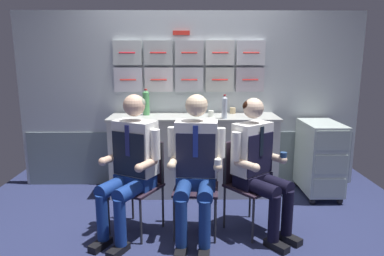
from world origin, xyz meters
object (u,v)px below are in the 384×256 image
folding_chair_center (197,176)px  crew_member_left (130,160)px  paper_cup_blue (233,110)px  water_bottle_blue_cap (195,105)px  crew_member_center (196,161)px  service_trolley (320,157)px  folding_chair_right (245,175)px  folding_chair_left (141,176)px  crew_member_right (259,161)px

folding_chair_center → crew_member_left: bearing=-169.2°
paper_cup_blue → crew_member_left: bearing=-131.6°
water_bottle_blue_cap → crew_member_center: bearing=-91.0°
service_trolley → folding_chair_right: (-1.00, -0.76, 0.05)m
folding_chair_left → crew_member_center: bearing=-19.8°
crew_member_center → folding_chair_right: crew_member_center is taller
folding_chair_right → water_bottle_blue_cap: (-0.45, 1.04, 0.53)m
service_trolley → water_bottle_blue_cap: (-1.45, 0.28, 0.58)m
crew_member_left → folding_chair_right: 1.08m
water_bottle_blue_cap → paper_cup_blue: 0.46m
folding_chair_right → crew_member_right: bearing=-52.0°
water_bottle_blue_cap → folding_chair_center: bearing=-90.4°
folding_chair_left → crew_member_center: (0.51, -0.18, 0.20)m
crew_member_left → crew_member_right: size_ratio=1.03×
folding_chair_left → crew_member_right: bearing=-6.3°
folding_chair_center → crew_member_right: bearing=-9.5°
crew_member_center → water_bottle_blue_cap: crew_member_center is taller
folding_chair_right → water_bottle_blue_cap: water_bottle_blue_cap is taller
folding_chair_left → folding_chair_right: (0.98, 0.01, 0.00)m
folding_chair_left → folding_chair_center: bearing=-2.8°
folding_chair_center → water_bottle_blue_cap: (0.01, 1.07, 0.53)m
folding_chair_right → paper_cup_blue: 1.14m
folding_chair_center → folding_chair_left: bearing=177.2°
folding_chair_left → service_trolley: bearing=21.2°
crew_member_right → paper_cup_blue: size_ratio=17.63×
water_bottle_blue_cap → paper_cup_blue: bearing=1.1°
service_trolley → crew_member_left: crew_member_left is taller
crew_member_left → crew_member_center: crew_member_center is taller
paper_cup_blue → folding_chair_center: bearing=-113.2°
service_trolley → crew_member_right: 1.28m
service_trolley → water_bottle_blue_cap: size_ratio=3.71×
crew_member_left → water_bottle_blue_cap: size_ratio=5.49×
folding_chair_left → folding_chair_right: bearing=0.5°
folding_chair_center → paper_cup_blue: paper_cup_blue is taller
folding_chair_center → paper_cup_blue: (0.46, 1.08, 0.46)m
service_trolley → folding_chair_center: service_trolley is taller
folding_chair_center → folding_chair_right: size_ratio=1.00×
folding_chair_left → crew_member_right: 1.10m
crew_member_left → water_bottle_blue_cap: bearing=63.0°
water_bottle_blue_cap → crew_member_right: bearing=-64.8°
folding_chair_center → crew_member_center: size_ratio=0.65×
service_trolley → paper_cup_blue: (-1.00, 0.29, 0.50)m
paper_cup_blue → crew_member_center: bearing=-111.1°
folding_chair_left → crew_member_left: 0.25m
folding_chair_right → crew_member_right: 0.24m
paper_cup_blue → water_bottle_blue_cap: bearing=-178.9°
folding_chair_left → water_bottle_blue_cap: water_bottle_blue_cap is taller
crew_member_center → folding_chair_left: bearing=160.2°
folding_chair_center → paper_cup_blue: size_ratio=11.79×
crew_member_left → folding_chair_center: 0.64m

